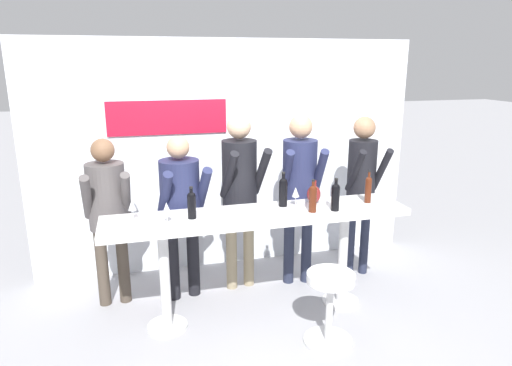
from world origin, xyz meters
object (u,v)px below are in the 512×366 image
person_center_right (362,177)px  wine_bottle_3 (336,196)px  person_far_left (107,205)px  wine_bottle_1 (313,197)px  bar_stool (330,297)px  wine_glass_1 (296,193)px  person_center (300,181)px  wine_bottle_0 (192,204)px  wine_glass_0 (132,206)px  wine_bottle_2 (368,188)px  person_left (181,201)px  tasting_table (258,228)px  wine_glass_2 (167,208)px  decorative_vase (314,194)px  person_center_left (240,183)px  wine_bottle_4 (283,191)px

person_center_right → wine_bottle_3: size_ratio=5.86×
person_far_left → wine_bottle_1: (1.78, -0.68, 0.13)m
bar_stool → wine_glass_1: 0.99m
bar_stool → person_center: person_center is taller
wine_bottle_0 → wine_glass_0: bearing=169.2°
wine_bottle_2 → person_left: bearing=163.5°
tasting_table → wine_bottle_0: wine_bottle_0 is taller
wine_bottle_2 → wine_glass_2: (-1.89, -0.07, -0.02)m
bar_stool → person_far_left: (-1.77, 1.15, 0.59)m
tasting_table → wine_bottle_3: size_ratio=9.10×
person_center_right → wine_glass_0: (-2.37, -0.44, 0.02)m
person_far_left → decorative_vase: 1.94m
person_center_left → wine_bottle_0: size_ratio=6.48×
wine_bottle_0 → wine_glass_2: 0.22m
wine_glass_1 → wine_glass_2: 1.20m
tasting_table → wine_glass_2: 0.85m
wine_bottle_3 → decorative_vase: (-0.10, 0.26, -0.05)m
wine_bottle_1 → wine_glass_2: bearing=177.7°
tasting_table → person_center_left: (-0.03, 0.58, 0.28)m
bar_stool → person_far_left: bearing=146.9°
wine_bottle_1 → wine_bottle_2: 0.62m
tasting_table → wine_bottle_3: (0.68, -0.13, 0.29)m
person_center_right → tasting_table: bearing=-153.3°
person_left → wine_bottle_1: (1.10, -0.63, 0.14)m
person_center → wine_bottle_2: person_center is taller
person_far_left → wine_bottle_4: 1.65m
person_center → wine_bottle_4: person_center is taller
wine_bottle_4 → wine_glass_2: size_ratio=1.84×
person_center_left → wine_bottle_2: size_ratio=5.79×
wine_glass_2 → decorative_vase: (1.38, 0.19, -0.04)m
person_left → wine_bottle_0: size_ratio=5.86×
wine_glass_0 → wine_glass_1: 1.47m
tasting_table → wine_bottle_4: size_ratio=8.40×
decorative_vase → person_center_left: bearing=143.7°
wine_glass_2 → bar_stool: bearing=-22.6°
wine_bottle_2 → wine_bottle_3: bearing=-161.1°
wine_bottle_0 → wine_bottle_4: (0.86, 0.12, 0.02)m
wine_bottle_1 → decorative_vase: size_ratio=1.36×
person_left → wine_glass_2: bearing=-116.4°
tasting_table → wine_glass_0: (-1.08, 0.09, 0.28)m
person_center → wine_bottle_4: 0.51m
person_center → wine_bottle_0: person_center is taller
person_far_left → person_center_right: size_ratio=0.93×
wine_bottle_4 → decorative_vase: 0.32m
wine_bottle_3 → wine_glass_0: (-1.76, 0.22, -0.01)m
bar_stool → decorative_vase: size_ratio=2.89×
person_far_left → decorative_vase: bearing=-16.4°
bar_stool → person_left: 1.66m
wine_glass_2 → person_center_right: bearing=15.7°
wine_bottle_2 → wine_bottle_3: size_ratio=1.05×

